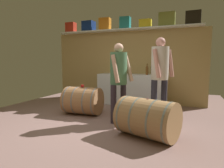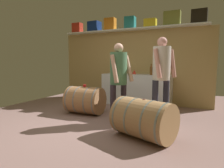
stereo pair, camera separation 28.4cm
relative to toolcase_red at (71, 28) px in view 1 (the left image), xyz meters
The scene contains 21 objects.
ground_plane 3.38m from the toolcase_red, 44.97° to the right, with size 5.66×8.33×0.02m, color gray.
back_wall_panel 2.16m from the toolcase_red, ahead, with size 4.46×0.10×2.07m, color tan.
high_shelf_board 1.78m from the toolcase_red, ahead, with size 4.10×0.40×0.03m, color white.
toolcase_red is the anchor object (origin of this frame).
toolcase_navy 0.63m from the toolcase_red, ahead, with size 0.34×0.29×0.30m, color navy.
toolcase_orange 1.16m from the toolcase_red, ahead, with size 0.32×0.21×0.35m, color orange.
toolcase_teal 1.79m from the toolcase_red, ahead, with size 0.29×0.23×0.33m, color teal.
toolcase_yellow 2.36m from the toolcase_red, ahead, with size 0.32×0.23×0.22m, color yellow.
toolcase_olive 2.92m from the toolcase_red, ahead, with size 0.41×0.23×0.36m, color olive.
toolcase_black 3.56m from the toolcase_red, ahead, with size 0.36×0.26×0.33m, color black.
work_cabinet 2.75m from the toolcase_red, ahead, with size 1.88×0.54×0.85m, color white.
wine_bottle_clear 3.01m from the toolcase_red, ahead, with size 0.07×0.07×0.30m.
wine_bottle_amber 2.81m from the toolcase_red, ahead, with size 0.07×0.07×0.29m.
wine_bottle_dark 2.92m from the toolcase_red, ahead, with size 0.07×0.07×0.31m.
wine_glass 2.24m from the toolcase_red, ahead, with size 0.07×0.07×0.13m.
red_funnel 2.39m from the toolcase_red, ahead, with size 0.11×0.11×0.12m, color red.
wine_barrel_near 2.79m from the toolcase_red, 50.54° to the right, with size 0.83×0.65×0.63m.
wine_barrel_far 4.23m from the toolcase_red, 39.33° to the right, with size 1.05×0.86×0.63m.
tasting_cup 2.57m from the toolcase_red, 50.70° to the right, with size 0.07×0.07×0.05m, color red.
winemaker_pouring 3.41m from the toolcase_red, 22.81° to the right, with size 0.48×0.52×1.69m.
visitor_tasting 3.14m from the toolcase_red, 38.79° to the right, with size 0.45×0.51×1.55m.
Camera 1 is at (1.69, -2.93, 1.20)m, focal length 31.00 mm.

